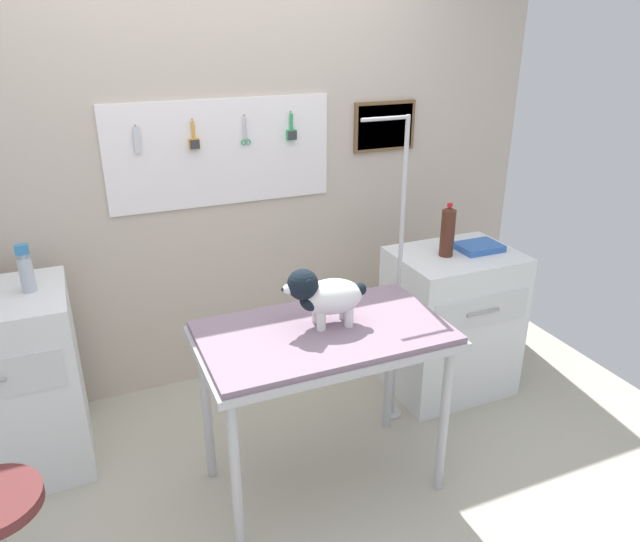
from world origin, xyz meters
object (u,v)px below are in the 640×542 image
Objects in this scene: cabinet_right at (451,322)px; soda_bottle at (448,231)px; conditioner_bottle at (26,271)px; grooming_table at (324,346)px; grooming_arm at (397,290)px; dog at (324,295)px.

soda_bottle reaches higher than cabinet_right.
soda_bottle reaches higher than conditioner_bottle.
grooming_table is 0.66× the size of grooming_arm.
conditioner_bottle is at bearing 167.71° from grooming_arm.
soda_bottle is (2.08, -0.24, -0.01)m from conditioner_bottle.
conditioner_bottle is at bearing 148.50° from grooming_table.
dog is (-0.54, -0.30, 0.20)m from grooming_arm.
dog is 1.67× the size of conditioner_bottle.
grooming_arm reaches higher than cabinet_right.
grooming_table is 1.15m from cabinet_right.
cabinet_right is at bearing 24.77° from grooming_table.
grooming_table is 1.38m from conditioner_bottle.
soda_bottle is at bearing 18.91° from grooming_arm.
dog is 0.43× the size of cabinet_right.
dog is 1.26× the size of soda_bottle.
grooming_arm reaches higher than soda_bottle.
grooming_arm reaches higher than conditioner_bottle.
conditioner_bottle is at bearing 150.23° from dog.
grooming_arm is at bearing 31.02° from grooming_table.
grooming_arm is at bearing -12.29° from conditioner_bottle.
soda_bottle reaches higher than grooming_table.
grooming_arm is at bearing -161.09° from soda_bottle.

